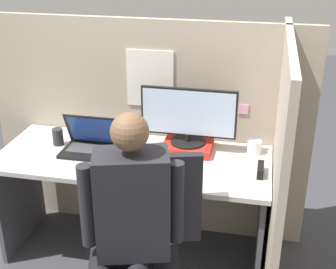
% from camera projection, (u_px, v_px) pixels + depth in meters
% --- Properties ---
extents(cubicle_panel_back, '(2.18, 0.05, 1.51)m').
position_uv_depth(cubicle_panel_back, '(147.00, 130.00, 3.18)').
color(cubicle_panel_back, tan).
rests_on(cubicle_panel_back, ground).
extents(cubicle_panel_right, '(0.04, 1.31, 1.51)m').
position_uv_depth(cubicle_panel_right, '(277.00, 173.00, 2.64)').
color(cubicle_panel_right, tan).
rests_on(cubicle_panel_right, ground).
extents(desk, '(1.68, 0.68, 0.73)m').
position_uv_depth(desk, '(133.00, 180.00, 2.94)').
color(desk, '#B7B7B2').
rests_on(desk, ground).
extents(paper_box, '(0.30, 0.25, 0.05)m').
position_uv_depth(paper_box, '(188.00, 146.00, 2.95)').
color(paper_box, red).
rests_on(paper_box, desk).
extents(monitor, '(0.59, 0.22, 0.35)m').
position_uv_depth(monitor, '(189.00, 116.00, 2.86)').
color(monitor, black).
rests_on(monitor, paper_box).
extents(laptop, '(0.37, 0.24, 0.24)m').
position_uv_depth(laptop, '(92.00, 145.00, 2.92)').
color(laptop, black).
rests_on(laptop, desk).
extents(mouse, '(0.07, 0.05, 0.04)m').
position_uv_depth(mouse, '(129.00, 167.00, 2.71)').
color(mouse, silver).
rests_on(mouse, desk).
extents(stapler, '(0.04, 0.14, 0.06)m').
position_uv_depth(stapler, '(260.00, 170.00, 2.66)').
color(stapler, black).
rests_on(stapler, desk).
extents(carrot_toy, '(0.05, 0.12, 0.05)m').
position_uv_depth(carrot_toy, '(179.00, 172.00, 2.65)').
color(carrot_toy, orange).
rests_on(carrot_toy, desk).
extents(office_chair, '(0.57, 0.62, 0.99)m').
position_uv_depth(office_chair, '(145.00, 251.00, 2.38)').
color(office_chair, black).
rests_on(office_chair, ground).
extents(person, '(0.46, 0.52, 1.31)m').
position_uv_depth(person, '(125.00, 230.00, 2.15)').
color(person, black).
rests_on(person, ground).
extents(coffee_mug, '(0.09, 0.09, 0.08)m').
position_uv_depth(coffee_mug, '(254.00, 147.00, 2.90)').
color(coffee_mug, white).
rests_on(coffee_mug, desk).
extents(pen_cup, '(0.07, 0.07, 0.11)m').
position_uv_depth(pen_cup, '(58.00, 137.00, 3.01)').
color(pen_cup, '#28282D').
rests_on(pen_cup, desk).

